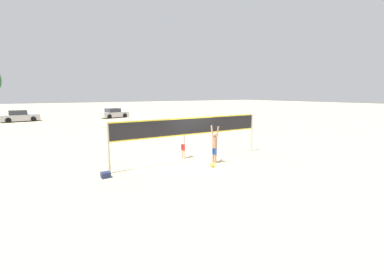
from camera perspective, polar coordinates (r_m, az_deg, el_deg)
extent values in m
plane|color=#C6B28C|center=(14.11, 0.00, -5.17)|extent=(200.00, 200.00, 0.00)
cylinder|color=beige|center=(12.15, -18.09, -2.40)|extent=(0.12, 0.12, 2.34)
cylinder|color=beige|center=(16.61, 13.12, 0.95)|extent=(0.12, 0.12, 2.34)
cube|color=black|center=(13.75, 0.00, 2.44)|extent=(8.77, 0.02, 0.92)
cube|color=yellow|center=(13.71, 0.00, 4.23)|extent=(8.77, 0.03, 0.06)
cube|color=yellow|center=(13.81, 0.00, 0.67)|extent=(8.77, 0.03, 0.06)
cylinder|color=tan|center=(13.53, 5.25, -4.90)|extent=(0.11, 0.11, 0.44)
cylinder|color=#1E47A5|center=(13.44, 5.27, -3.24)|extent=(0.12, 0.12, 0.36)
cylinder|color=tan|center=(13.68, 4.74, -4.72)|extent=(0.11, 0.11, 0.44)
cylinder|color=#1E47A5|center=(13.59, 4.76, -3.09)|extent=(0.12, 0.12, 0.36)
cylinder|color=tan|center=(13.42, 5.04, -1.23)|extent=(0.28, 0.28, 0.57)
sphere|color=tan|center=(13.35, 5.07, 0.43)|extent=(0.22, 0.22, 0.22)
cylinder|color=tan|center=(13.14, 5.70, 1.02)|extent=(0.08, 0.21, 0.64)
cylinder|color=tan|center=(13.51, 4.48, 1.28)|extent=(0.08, 0.21, 0.64)
cylinder|color=beige|center=(14.55, -2.20, -3.79)|extent=(0.11, 0.11, 0.46)
cylinder|color=red|center=(14.46, -2.21, -2.17)|extent=(0.12, 0.12, 0.38)
cylinder|color=beige|center=(14.38, -1.80, -3.94)|extent=(0.11, 0.11, 0.46)
cylinder|color=red|center=(14.29, -1.81, -2.31)|extent=(0.12, 0.12, 0.38)
cylinder|color=white|center=(14.28, -2.02, -0.34)|extent=(0.28, 0.28, 0.59)
sphere|color=beige|center=(14.22, -2.03, 1.30)|extent=(0.23, 0.23, 0.23)
cylinder|color=beige|center=(14.40, -2.51, 2.12)|extent=(0.08, 0.22, 0.67)
cylinder|color=beige|center=(13.99, -1.55, 1.91)|extent=(0.08, 0.22, 0.67)
sphere|color=yellow|center=(12.84, 4.58, -6.19)|extent=(0.23, 0.23, 0.23)
cube|color=navy|center=(11.85, -18.65, -7.97)|extent=(0.38, 0.36, 0.25)
cube|color=#B7B7BC|center=(40.62, -16.90, 4.82)|extent=(4.39, 2.74, 0.74)
cube|color=#2D333D|center=(40.47, -17.20, 5.71)|extent=(2.18, 2.05, 0.56)
cylinder|color=black|center=(41.99, -15.95, 4.77)|extent=(0.67, 0.37, 0.64)
cylinder|color=black|center=(40.53, -14.73, 4.66)|extent=(0.67, 0.37, 0.64)
cylinder|color=black|center=(40.79, -19.03, 4.48)|extent=(0.67, 0.37, 0.64)
cylinder|color=black|center=(39.28, -17.88, 4.36)|extent=(0.67, 0.37, 0.64)
cube|color=#B7B7BC|center=(40.30, -33.88, 3.59)|extent=(4.59, 2.43, 0.77)
cube|color=#2D333D|center=(40.23, -34.28, 4.51)|extent=(2.18, 1.95, 0.57)
cylinder|color=black|center=(41.34, -32.13, 3.59)|extent=(0.66, 0.31, 0.64)
cylinder|color=black|center=(39.62, -31.77, 3.43)|extent=(0.66, 0.31, 0.64)
cylinder|color=black|center=(41.06, -35.87, 3.21)|extent=(0.66, 0.31, 0.64)
cylinder|color=black|center=(39.33, -35.67, 3.03)|extent=(0.66, 0.31, 0.64)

